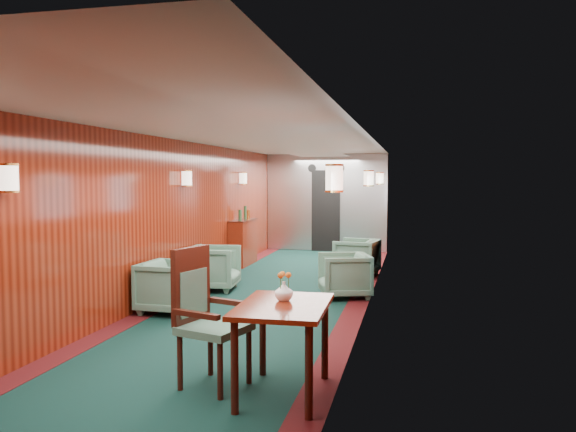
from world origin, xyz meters
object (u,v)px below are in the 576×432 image
object	(u,v)px
credenza	(243,242)
armchair_left_near	(172,287)
dining_table	(283,319)
armchair_left_far	(214,268)
armchair_right_near	(344,275)
armchair_right_far	(357,257)
side_chair	(204,311)

from	to	relation	value
credenza	armchair_left_near	size ratio (longest dim) A/B	1.59
dining_table	armchair_left_far	world-z (taller)	dining_table
armchair_left_far	armchair_left_near	bearing A→B (deg)	174.19
armchair_left_far	armchair_right_near	bearing A→B (deg)	-98.57
armchair_right_far	armchair_right_near	bearing A→B (deg)	10.45
credenza	armchair_left_far	world-z (taller)	credenza
side_chair	armchair_right_near	bearing A→B (deg)	95.83
armchair_right_far	side_chair	bearing A→B (deg)	2.89
armchair_left_near	armchair_left_far	distance (m)	1.59
side_chair	armchair_left_far	distance (m)	4.21
credenza	armchair_right_near	world-z (taller)	credenza
armchair_left_far	armchair_right_far	size ratio (longest dim) A/B	1.04
side_chair	armchair_left_far	bearing A→B (deg)	126.07
dining_table	armchair_right_far	bearing A→B (deg)	88.60
dining_table	side_chair	world-z (taller)	side_chair
side_chair	armchair_right_near	size ratio (longest dim) A/B	1.62
armchair_left_near	credenza	bearing A→B (deg)	6.46
armchair_left_far	armchair_right_near	xyz separation A→B (m)	(2.13, -0.11, -0.02)
armchair_right_near	armchair_right_far	world-z (taller)	armchair_right_far
credenza	side_chair	bearing A→B (deg)	-75.60
side_chair	armchair_right_near	xyz separation A→B (m)	(0.76, 3.86, -0.31)
dining_table	armchair_right_far	world-z (taller)	dining_table
side_chair	armchair_right_near	distance (m)	3.94
dining_table	armchair_left_far	xyz separation A→B (m)	(-2.11, 4.06, -0.29)
dining_table	credenza	size ratio (longest dim) A/B	0.85
dining_table	armchair_left_near	bearing A→B (deg)	129.34
armchair_left_far	dining_table	bearing A→B (deg)	-158.07
credenza	armchair_right_near	size ratio (longest dim) A/B	1.66
credenza	armchair_left_near	distance (m)	4.22
armchair_left_far	armchair_right_near	world-z (taller)	armchair_left_far
armchair_right_far	credenza	bearing A→B (deg)	-97.52
dining_table	side_chair	xyz separation A→B (m)	(-0.73, 0.09, 0.00)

